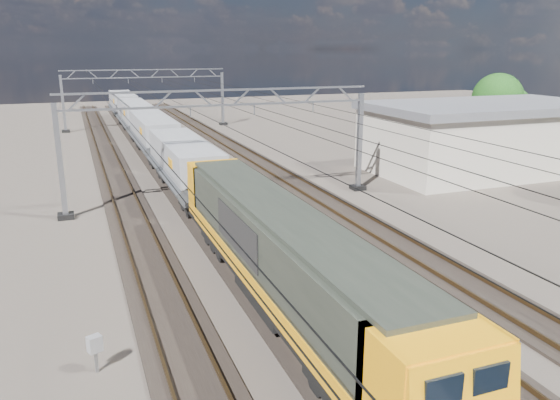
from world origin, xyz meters
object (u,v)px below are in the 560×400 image
object	(u,v)px
hopper_wagon_lead	(185,163)
tree_far	(501,101)
locomotive	(280,251)
hopper_wagon_third	(135,115)
industrial_shed	(486,137)
hopper_wagon_fourth	(123,104)
catenary_gantry_mid	(224,142)
catenary_gantry_far	(146,96)
hopper_wagon_mid	(153,133)
trackside_cabinet	(95,345)

from	to	relation	value
hopper_wagon_lead	tree_far	xyz separation A→B (m)	(32.32, 7.16, 2.38)
locomotive	hopper_wagon_third	distance (m)	46.10
hopper_wagon_third	industrial_shed	xyz separation A→B (m)	(24.00, -29.03, 0.49)
hopper_wagon_third	hopper_wagon_fourth	xyz separation A→B (m)	(0.00, 14.20, 0.00)
catenary_gantry_mid	hopper_wagon_fourth	xyz separation A→B (m)	(-2.00, 45.23, -1.67)
catenary_gantry_far	hopper_wagon_lead	bearing A→B (deg)	-93.43
catenary_gantry_far	tree_far	world-z (taller)	tree_far
hopper_wagon_mid	tree_far	size ratio (longest dim) A/B	1.79
locomotive	hopper_wagon_third	bearing A→B (deg)	90.00
industrial_shed	hopper_wagon_fourth	bearing A→B (deg)	119.04
locomotive	hopper_wagon_fourth	bearing A→B (deg)	90.00
locomotive	trackside_cabinet	distance (m)	7.03
locomotive	industrial_shed	xyz separation A→B (m)	(24.00, 17.07, 0.40)
catenary_gantry_mid	locomotive	size ratio (longest dim) A/B	0.94
locomotive	catenary_gantry_mid	bearing A→B (deg)	82.44
catenary_gantry_far	hopper_wagon_fourth	distance (m)	9.59
catenary_gantry_mid	hopper_wagon_third	xyz separation A→B (m)	(-2.00, 31.03, -1.67)
trackside_cabinet	hopper_wagon_fourth	bearing A→B (deg)	61.17
industrial_shed	tree_far	distance (m)	11.55
hopper_wagon_mid	industrial_shed	xyz separation A→B (m)	(24.00, -14.83, 0.49)
hopper_wagon_fourth	tree_far	world-z (taller)	tree_far
hopper_wagon_lead	industrial_shed	world-z (taller)	industrial_shed
locomotive	hopper_wagon_lead	size ratio (longest dim) A/B	1.62
industrial_shed	hopper_wagon_third	bearing A→B (deg)	129.58
catenary_gantry_mid	trackside_cabinet	distance (m)	19.24
hopper_wagon_third	trackside_cabinet	world-z (taller)	hopper_wagon_third
catenary_gantry_mid	locomotive	bearing A→B (deg)	-97.56
locomotive	hopper_wagon_lead	xyz separation A→B (m)	(-0.00, 17.70, -0.09)
hopper_wagon_mid	trackside_cabinet	xyz separation A→B (m)	(-6.62, -33.77, -1.32)
hopper_wagon_lead	tree_far	world-z (taller)	tree_far
hopper_wagon_third	trackside_cabinet	xyz separation A→B (m)	(-6.62, -47.97, -1.32)
hopper_wagon_third	industrial_shed	bearing A→B (deg)	-50.42
locomotive	trackside_cabinet	xyz separation A→B (m)	(-6.62, -1.87, -1.41)
catenary_gantry_mid	catenary_gantry_far	world-z (taller)	same
catenary_gantry_far	industrial_shed	distance (m)	40.51
locomotive	tree_far	bearing A→B (deg)	37.56
catenary_gantry_mid	hopper_wagon_fourth	size ratio (longest dim) A/B	1.53
industrial_shed	tree_far	size ratio (longest dim) A/B	2.57
hopper_wagon_mid	trackside_cabinet	world-z (taller)	hopper_wagon_mid
tree_far	hopper_wagon_fourth	bearing A→B (deg)	132.36
catenary_gantry_far	locomotive	world-z (taller)	catenary_gantry_far
hopper_wagon_lead	hopper_wagon_mid	world-z (taller)	same
hopper_wagon_third	industrial_shed	distance (m)	37.67
hopper_wagon_lead	industrial_shed	size ratio (longest dim) A/B	0.70
trackside_cabinet	catenary_gantry_far	bearing A→B (deg)	58.00
industrial_shed	catenary_gantry_far	bearing A→B (deg)	122.91
catenary_gantry_mid	hopper_wagon_mid	xyz separation A→B (m)	(-2.00, 16.83, -1.67)
hopper_wagon_mid	tree_far	world-z (taller)	tree_far
hopper_wagon_third	industrial_shed	size ratio (longest dim) A/B	0.70
industrial_shed	hopper_wagon_lead	bearing A→B (deg)	178.50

